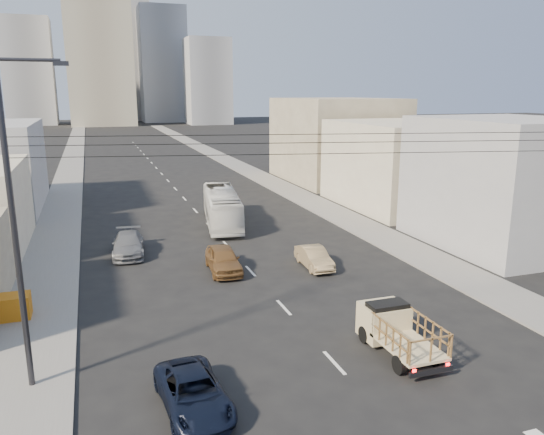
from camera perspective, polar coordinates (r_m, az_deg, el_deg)
ground at (r=21.02m, az=9.17°, el=-17.65°), size 420.00×420.00×0.00m
sidewalk_left at (r=86.50m, az=-20.76°, el=5.41°), size 3.50×180.00×0.12m
sidewalk_right at (r=88.84m, az=-5.38°, el=6.40°), size 3.50×180.00×0.12m
lane_dashes at (r=70.16m, az=-11.47°, el=4.29°), size 0.15×104.00×0.01m
flatbed_pickup at (r=23.35m, az=13.33°, el=-11.50°), size 1.95×4.41×1.90m
navy_pickup at (r=19.49m, az=-8.44°, el=-18.15°), size 2.40×4.67×1.26m
city_bus at (r=44.03m, az=-5.42°, el=1.14°), size 4.10×10.89×2.96m
sedan_brown at (r=32.68m, az=-5.26°, el=-4.50°), size 2.08×4.62×1.54m
sedan_tan at (r=33.42m, az=4.55°, el=-4.31°), size 1.51×3.95×1.28m
sedan_grey at (r=37.12m, az=-15.20°, el=-2.81°), size 2.44×5.14×1.45m
streetlamp_left at (r=20.42m, az=-25.79°, el=-0.25°), size 2.36×0.25×12.00m
overhead_wires at (r=19.45m, az=8.08°, el=7.91°), size 23.01×5.02×0.72m
crate_stack at (r=28.74m, az=-26.32°, el=-8.62°), size 1.80×1.20×1.14m
bldg_right_near at (r=41.19m, az=23.90°, el=3.47°), size 10.00×12.00×9.00m
bldg_right_mid at (r=52.54m, az=13.95°, el=5.58°), size 11.00×14.00×8.00m
bldg_right_far at (r=66.58m, az=6.90°, el=8.31°), size 12.00×16.00×10.00m
high_rise_tower at (r=186.83m, az=-18.26°, el=18.66°), size 20.00×20.00×60.00m
midrise_ne at (r=202.76m, az=-11.68°, el=15.73°), size 16.00×16.00×40.00m
midrise_nw at (r=196.63m, az=-24.64°, el=14.03°), size 15.00×15.00×34.00m
midrise_back at (r=216.57m, az=-15.51°, el=15.89°), size 18.00×18.00×44.00m
midrise_east at (r=184.91m, az=-6.95°, el=14.29°), size 14.00×14.00×28.00m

